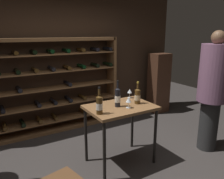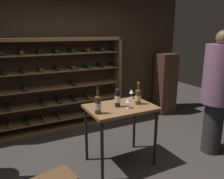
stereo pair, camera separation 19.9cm
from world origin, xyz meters
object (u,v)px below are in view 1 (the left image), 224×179
at_px(tasting_table, 120,113).
at_px(wine_bottle_amber_reserve, 118,97).
at_px(wine_rack, 52,86).
at_px(wine_bottle_gold_foil, 99,104).
at_px(wine_glass_stemmed_center, 129,100).
at_px(wine_glass_stemmed_left, 130,91).
at_px(person_host_in_suit, 213,87).
at_px(wine_bottle_red_label, 138,96).
at_px(display_cabinet, 159,83).

relative_size(tasting_table, wine_bottle_amber_reserve, 2.53).
bearing_deg(wine_bottle_amber_reserve, wine_rack, 105.54).
height_order(wine_bottle_gold_foil, wine_glass_stemmed_center, wine_bottle_gold_foil).
height_order(wine_rack, wine_glass_stemmed_left, wine_rack).
height_order(wine_bottle_gold_foil, wine_bottle_amber_reserve, wine_bottle_amber_reserve).
distance_m(wine_bottle_gold_foil, wine_bottle_amber_reserve, 0.38).
distance_m(wine_rack, person_host_in_suit, 2.85).
xyz_separation_m(wine_bottle_red_label, wine_glass_stemmed_center, (-0.23, -0.09, -0.01)).
distance_m(wine_rack, tasting_table, 1.71).
bearing_deg(person_host_in_suit, wine_glass_stemmed_center, -169.26).
height_order(wine_bottle_amber_reserve, wine_glass_stemmed_center, wine_bottle_amber_reserve).
bearing_deg(tasting_table, wine_glass_stemmed_left, 37.85).
bearing_deg(wine_bottle_gold_foil, person_host_in_suit, -8.42).
height_order(person_host_in_suit, wine_glass_stemmed_left, person_host_in_suit).
relative_size(wine_bottle_gold_foil, wine_bottle_red_label, 1.08).
relative_size(person_host_in_suit, wine_glass_stemmed_left, 13.37).
relative_size(wine_bottle_gold_foil, wine_glass_stemmed_center, 2.40).
bearing_deg(tasting_table, wine_bottle_amber_reserve, 176.17).
bearing_deg(wine_bottle_amber_reserve, person_host_in_suit, -14.88).
distance_m(wine_bottle_red_label, wine_glass_stemmed_center, 0.24).
xyz_separation_m(wine_rack, tasting_table, (0.50, -1.63, -0.13)).
xyz_separation_m(wine_rack, wine_bottle_red_label, (0.78, -1.66, 0.10)).
distance_m(person_host_in_suit, wine_glass_stemmed_center, 1.46).
relative_size(person_host_in_suit, display_cabinet, 1.36).
bearing_deg(wine_glass_stemmed_left, wine_bottle_amber_reserve, -145.95).
bearing_deg(wine_glass_stemmed_left, wine_glass_stemmed_center, -127.21).
xyz_separation_m(wine_bottle_amber_reserve, wine_glass_stemmed_center, (0.10, -0.12, -0.03)).
bearing_deg(wine_bottle_amber_reserve, tasting_table, -3.83).
relative_size(person_host_in_suit, wine_bottle_red_label, 5.89).
bearing_deg(display_cabinet, person_host_in_suit, -106.89).
height_order(tasting_table, wine_glass_stemmed_center, wine_glass_stemmed_center).
bearing_deg(wine_bottle_red_label, wine_rack, 115.13).
bearing_deg(wine_bottle_red_label, display_cabinet, 39.58).
distance_m(wine_bottle_gold_foil, wine_glass_stemmed_center, 0.46).
height_order(wine_rack, display_cabinet, wine_rack).
bearing_deg(wine_bottle_red_label, tasting_table, 174.00).
relative_size(wine_bottle_amber_reserve, wine_bottle_red_label, 1.14).
height_order(wine_rack, wine_bottle_red_label, wine_rack).
xyz_separation_m(person_host_in_suit, wine_bottle_red_label, (-1.21, 0.38, -0.06)).
height_order(wine_rack, person_host_in_suit, person_host_in_suit).
relative_size(wine_rack, wine_glass_stemmed_center, 18.08).
distance_m(person_host_in_suit, wine_bottle_red_label, 1.27).
bearing_deg(wine_glass_stemmed_left, wine_bottle_red_label, -103.70).
relative_size(wine_rack, person_host_in_suit, 1.39).
bearing_deg(wine_glass_stemmed_center, wine_rack, 107.52).
height_order(wine_glass_stemmed_left, wine_glass_stemmed_center, wine_glass_stemmed_center).
height_order(person_host_in_suit, display_cabinet, person_host_in_suit).
xyz_separation_m(tasting_table, wine_glass_stemmed_left, (0.35, 0.27, 0.22)).
bearing_deg(tasting_table, display_cabinet, 34.99).
distance_m(wine_glass_stemmed_left, wine_glass_stemmed_center, 0.50).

